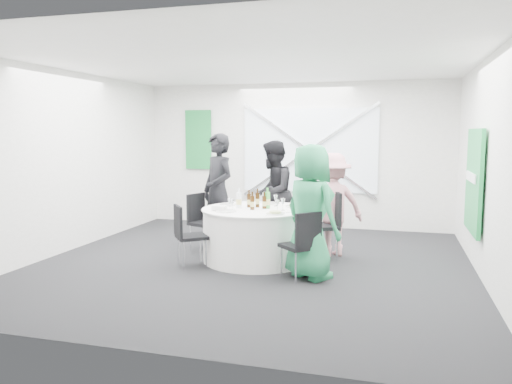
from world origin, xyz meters
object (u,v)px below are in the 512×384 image
(clear_water_bottle, at_px, (239,200))
(green_water_bottle, at_px, (267,200))
(banquet_table, at_px, (256,234))
(chair_back, at_px, (275,213))
(person_woman_pink, at_px, (332,205))
(chair_back_left, at_px, (201,217))
(chair_front_left, at_px, (186,231))
(chair_back_right, at_px, (328,219))
(person_woman_green, at_px, (310,212))
(person_man_back, at_px, (273,192))
(person_man_back_left, at_px, (218,191))
(chair_front_right, at_px, (303,241))

(clear_water_bottle, bearing_deg, green_water_bottle, 9.53)
(banquet_table, height_order, chair_back, chair_back)
(chair_back, xyz_separation_m, person_woman_pink, (1.01, -0.56, 0.26))
(person_woman_pink, bearing_deg, green_water_bottle, 1.59)
(chair_back_left, bearing_deg, clear_water_bottle, -96.97)
(chair_front_left, distance_m, green_water_bottle, 1.25)
(chair_back_right, relative_size, green_water_bottle, 3.31)
(chair_front_left, bearing_deg, person_woman_green, -128.52)
(chair_front_left, distance_m, person_man_back, 1.97)
(chair_back_left, distance_m, person_woman_green, 2.21)
(chair_back_right, xyz_separation_m, person_man_back_left, (-1.79, 0.24, 0.33))
(chair_back_left, distance_m, chair_front_right, 2.22)
(banquet_table, distance_m, person_man_back, 1.25)
(person_man_back_left, bearing_deg, chair_front_right, -3.77)
(person_man_back_left, bearing_deg, clear_water_bottle, -11.39)
(chair_back, bearing_deg, chair_front_right, -66.75)
(chair_back_right, bearing_deg, chair_front_right, -28.15)
(chair_back_left, height_order, person_man_back, person_man_back)
(chair_back_left, relative_size, chair_back_right, 0.90)
(chair_back_left, xyz_separation_m, clear_water_bottle, (0.76, -0.41, 0.35))
(chair_back_left, distance_m, green_water_bottle, 1.27)
(chair_back, bearing_deg, person_man_back_left, -146.27)
(person_woman_pink, bearing_deg, chair_back_right, 51.57)
(person_man_back_left, relative_size, clear_water_bottle, 6.38)
(banquet_table, distance_m, chair_back_right, 1.08)
(banquet_table, relative_size, person_woman_green, 0.91)
(chair_back, distance_m, chair_front_left, 1.96)
(person_woman_pink, bearing_deg, chair_back_left, -24.74)
(clear_water_bottle, bearing_deg, person_man_back, 79.26)
(person_man_back_left, relative_size, green_water_bottle, 6.14)
(person_woman_pink, bearing_deg, person_man_back_left, -30.95)
(person_woman_pink, distance_m, person_woman_green, 1.26)
(banquet_table, relative_size, chair_front_left, 1.80)
(banquet_table, distance_m, person_man_back_left, 1.15)
(chair_back_right, distance_m, chair_front_left, 2.07)
(person_man_back_left, height_order, person_man_back, person_man_back_left)
(person_man_back_left, bearing_deg, chair_back_right, 30.12)
(chair_back, relative_size, person_woman_green, 0.51)
(chair_front_right, xyz_separation_m, person_woman_green, (0.06, 0.17, 0.34))
(green_water_bottle, bearing_deg, chair_front_right, -52.35)
(chair_back, bearing_deg, clear_water_bottle, -102.34)
(banquet_table, bearing_deg, green_water_bottle, 20.29)
(chair_back_right, bearing_deg, person_man_back_left, -118.60)
(chair_back, bearing_deg, person_man_back, -177.10)
(chair_back, relative_size, chair_back_right, 0.89)
(chair_back, distance_m, person_man_back_left, 1.05)
(chair_back, xyz_separation_m, person_woman_green, (0.89, -1.81, 0.34))
(chair_front_left, height_order, clear_water_bottle, clear_water_bottle)
(chair_back_right, distance_m, person_man_back_left, 1.84)
(banquet_table, distance_m, green_water_bottle, 0.52)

